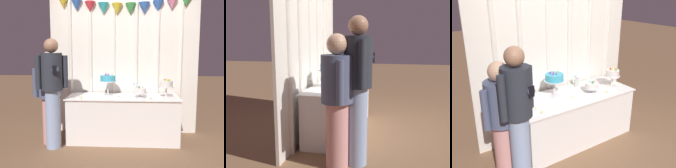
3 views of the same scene
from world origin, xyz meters
TOP-DOWN VIEW (x-y plane):
  - ground_plane at (0.00, 0.00)m, footprint 24.00×24.00m
  - draped_curtain at (-0.01, 0.55)m, footprint 2.72×0.20m
  - cake_table at (0.00, 0.10)m, footprint 1.88×0.77m
  - cake_display_leftmost at (-0.26, 0.22)m, footprint 0.31×0.31m
  - cake_display_center at (0.28, 0.02)m, footprint 0.23×0.23m
  - cake_display_rightmost at (0.71, 0.03)m, footprint 0.25×0.25m
  - flower_vase at (0.23, 0.34)m, footprint 0.10×0.08m
  - tealight_far_left at (-0.71, -0.01)m, footprint 0.04×0.04m
  - tealight_near_left at (-0.69, -0.15)m, footprint 0.05×0.05m
  - tealight_near_right at (-0.06, 0.03)m, footprint 0.05×0.05m
  - tealight_far_right at (0.45, -0.13)m, footprint 0.05×0.05m
  - guest_girl_blue_dress at (-1.20, -0.12)m, footprint 0.50×0.62m
  - guest_man_pink_jacket at (-1.09, -0.33)m, footprint 0.46×0.42m

SIDE VIEW (x-z plane):
  - ground_plane at x=0.00m, z-range 0.00..0.00m
  - cake_table at x=0.00m, z-range 0.00..0.76m
  - tealight_near_left at x=-0.69m, z-range 0.75..0.79m
  - tealight_far_left at x=-0.71m, z-range 0.76..0.79m
  - tealight_near_right at x=-0.06m, z-range 0.75..0.79m
  - tealight_far_right at x=0.45m, z-range 0.75..0.79m
  - guest_girl_blue_dress at x=-1.20m, z-range 0.07..1.59m
  - flower_vase at x=0.23m, z-range 0.74..0.96m
  - cake_display_center at x=0.28m, z-range 0.77..0.97m
  - guest_man_pink_jacket at x=-1.09m, z-range 0.09..1.81m
  - cake_display_rightmost at x=0.71m, z-range 0.81..1.14m
  - cake_display_leftmost at x=-0.26m, z-range 0.85..1.24m
  - draped_curtain at x=-0.01m, z-range 0.15..2.92m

